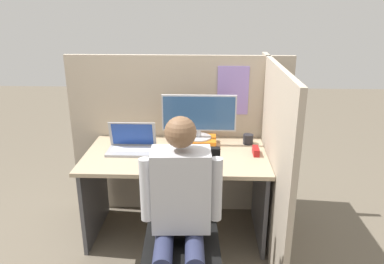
# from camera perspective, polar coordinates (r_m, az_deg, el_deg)

# --- Properties ---
(ground_plane) EXTENTS (12.00, 12.00, 0.00)m
(ground_plane) POSITION_cam_1_polar(r_m,az_deg,el_deg) (2.97, -2.91, -19.26)
(ground_plane) COLOR #665B4C
(cubicle_panel_back) EXTENTS (1.92, 0.05, 1.43)m
(cubicle_panel_back) POSITION_cam_1_polar(r_m,az_deg,el_deg) (3.32, -1.85, -0.62)
(cubicle_panel_back) COLOR tan
(cubicle_panel_back) RESTS_ON ground
(cubicle_panel_right) EXTENTS (0.04, 1.43, 1.43)m
(cubicle_panel_right) POSITION_cam_1_polar(r_m,az_deg,el_deg) (2.90, 12.08, -4.18)
(cubicle_panel_right) COLOR tan
(cubicle_panel_right) RESTS_ON ground
(desk) EXTENTS (1.42, 0.78, 0.72)m
(desk) POSITION_cam_1_polar(r_m,az_deg,el_deg) (3.01, -2.43, -6.45)
(desk) COLOR tan
(desk) RESTS_ON ground
(paper_box) EXTENTS (0.29, 0.22, 0.06)m
(paper_box) POSITION_cam_1_polar(r_m,az_deg,el_deg) (3.10, 1.04, -1.42)
(paper_box) COLOR orange
(paper_box) RESTS_ON desk
(monitor) EXTENTS (0.60, 0.21, 0.36)m
(monitor) POSITION_cam_1_polar(r_m,az_deg,el_deg) (3.03, 1.07, 2.52)
(monitor) COLOR #B2B2B7
(monitor) RESTS_ON paper_box
(laptop) EXTENTS (0.37, 0.22, 0.23)m
(laptop) POSITION_cam_1_polar(r_m,az_deg,el_deg) (3.00, -9.18, -2.09)
(laptop) COLOR #99999E
(laptop) RESTS_ON desk
(mouse) EXTENTS (0.07, 0.05, 0.03)m
(mouse) POSITION_cam_1_polar(r_m,az_deg,el_deg) (2.88, -4.45, -3.57)
(mouse) COLOR black
(mouse) RESTS_ON desk
(stapler) EXTENTS (0.04, 0.13, 0.06)m
(stapler) POSITION_cam_1_polar(r_m,az_deg,el_deg) (2.95, 9.70, -2.87)
(stapler) COLOR #A31919
(stapler) RESTS_ON desk
(carrot_toy) EXTENTS (0.04, 0.14, 0.04)m
(carrot_toy) POSITION_cam_1_polar(r_m,az_deg,el_deg) (2.66, 3.95, -5.36)
(carrot_toy) COLOR orange
(carrot_toy) RESTS_ON desk
(office_chair) EXTENTS (0.53, 0.56, 0.97)m
(office_chair) POSITION_cam_1_polar(r_m,az_deg,el_deg) (2.45, -1.31, -14.18)
(office_chair) COLOR black
(office_chair) RESTS_ON ground
(person) EXTENTS (0.48, 0.47, 1.26)m
(person) POSITION_cam_1_polar(r_m,az_deg,el_deg) (2.19, -1.85, -11.69)
(person) COLOR #282D4C
(person) RESTS_ON ground
(coffee_mug) EXTENTS (0.08, 0.08, 0.08)m
(coffee_mug) POSITION_cam_1_polar(r_m,az_deg,el_deg) (3.16, 8.55, -1.08)
(coffee_mug) COLOR #232328
(coffee_mug) RESTS_ON desk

